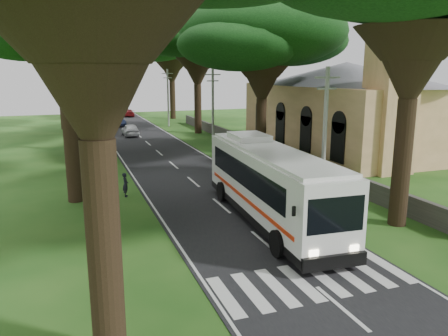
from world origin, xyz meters
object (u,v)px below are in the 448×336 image
(pole_near, at_px, (325,136))
(distant_car_b, at_px, (116,121))
(distant_car_a, at_px, (130,130))
(pedestrian, at_px, (126,185))
(pole_far, at_px, (168,97))
(pole_mid, at_px, (213,108))
(church, at_px, (346,100))
(coach_bus, at_px, (269,183))
(distant_car_c, at_px, (128,113))

(pole_near, xyz_separation_m, distant_car_b, (-7.07, 42.91, -3.45))
(distant_car_a, bearing_deg, pedestrian, 80.40)
(pole_far, bearing_deg, pole_mid, -90.00)
(church, bearing_deg, distant_car_a, 138.34)
(pole_far, distance_m, pedestrian, 35.79)
(pole_mid, distance_m, coach_bus, 21.71)
(coach_bus, relative_size, distant_car_c, 3.15)
(pole_far, bearing_deg, pole_near, -90.00)
(pole_mid, bearing_deg, pole_far, 90.00)
(coach_bus, xyz_separation_m, distant_car_a, (-2.51, 33.57, -1.31))
(pole_mid, distance_m, distant_car_b, 24.23)
(pole_far, bearing_deg, distant_car_a, -130.34)
(pole_near, distance_m, distant_car_b, 43.63)
(pole_mid, bearing_deg, distant_car_b, 107.14)
(pole_near, bearing_deg, pole_far, 90.00)
(pole_near, distance_m, distant_car_c, 56.13)
(pole_near, bearing_deg, coach_bus, -162.82)
(pole_mid, height_order, distant_car_b, pole_mid)
(distant_car_b, bearing_deg, pole_mid, -89.55)
(pole_far, distance_m, coach_bus, 41.48)
(church, bearing_deg, pole_far, 116.82)
(distant_car_b, distance_m, pedestrian, 37.12)
(church, relative_size, pedestrian, 15.72)
(pole_far, bearing_deg, distant_car_b, 157.59)
(pedestrian, bearing_deg, distant_car_b, 2.03)
(distant_car_b, bearing_deg, distant_car_c, 58.47)
(church, relative_size, pole_mid, 3.00)
(church, height_order, coach_bus, church)
(pole_near, relative_size, pole_far, 1.00)
(coach_bus, distance_m, distant_car_a, 33.69)
(distant_car_a, height_order, distant_car_c, distant_car_a)
(pole_far, relative_size, distant_car_b, 1.89)
(pole_mid, relative_size, distant_car_a, 1.84)
(pole_mid, xyz_separation_m, pole_far, (0.00, 20.00, 0.00))
(church, distance_m, pedestrian, 25.13)
(pole_near, bearing_deg, distant_car_b, 99.35)
(pole_near, bearing_deg, church, 51.50)
(church, bearing_deg, pole_mid, 160.19)
(pole_near, bearing_deg, pedestrian, 150.42)
(church, bearing_deg, coach_bus, -134.27)
(distant_car_a, bearing_deg, coach_bus, 93.27)
(pole_near, xyz_separation_m, distant_car_c, (-3.63, 55.90, -3.54))
(pole_far, distance_m, distant_car_a, 10.62)
(coach_bus, bearing_deg, distant_car_a, 97.72)
(pedestrian, bearing_deg, pole_mid, -29.44)
(pole_mid, xyz_separation_m, distant_car_a, (-6.51, 12.34, -3.41))
(pedestrian, bearing_deg, distant_car_c, -0.50)
(coach_bus, xyz_separation_m, pedestrian, (-6.50, 7.19, -1.32))
(pole_mid, distance_m, pole_far, 20.00)
(pole_near, bearing_deg, pole_mid, 90.00)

